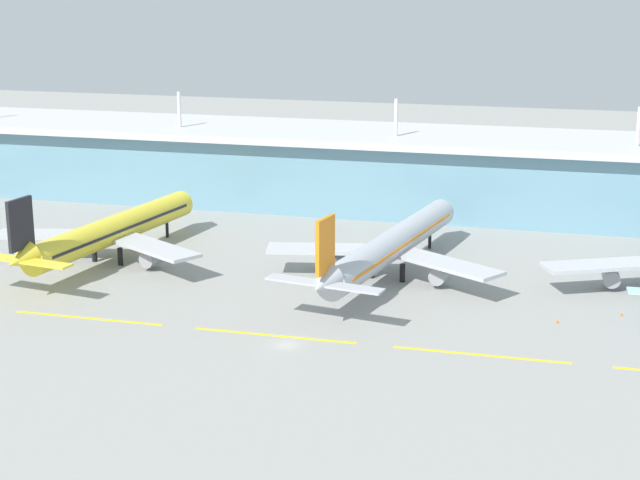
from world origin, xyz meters
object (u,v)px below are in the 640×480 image
(airliner_near_middle, at_px, (110,231))
(safety_cone_nose_front, at_px, (621,314))
(airliner_center, at_px, (390,246))
(safety_cone_left_wingtip, at_px, (557,321))

(airliner_near_middle, relative_size, safety_cone_nose_front, 90.12)
(airliner_near_middle, relative_size, airliner_center, 0.91)
(airliner_near_middle, xyz_separation_m, airliner_center, (57.96, 3.40, 0.01))
(airliner_near_middle, bearing_deg, safety_cone_left_wingtip, -9.55)
(safety_cone_left_wingtip, distance_m, safety_cone_nose_front, 12.69)
(airliner_near_middle, height_order, safety_cone_left_wingtip, airliner_near_middle)
(airliner_center, bearing_deg, safety_cone_nose_front, -15.23)
(airliner_center, xyz_separation_m, safety_cone_left_wingtip, (32.91, -18.68, -6.11))
(airliner_near_middle, bearing_deg, safety_cone_nose_front, -4.77)
(airliner_center, bearing_deg, safety_cone_left_wingtip, -29.58)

